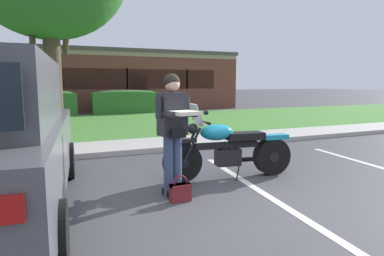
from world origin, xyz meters
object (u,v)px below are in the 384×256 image
hedge_center_left (126,101)px  brick_building (54,81)px  rider_person (173,125)px  hedge_left (49,103)px  motorcycle (233,149)px  handbag (180,191)px

hedge_center_left → brick_building: brick_building is taller
rider_person → hedge_center_left: size_ratio=0.50×
brick_building → rider_person: bearing=-87.4°
rider_person → hedge_left: size_ratio=0.70×
motorcycle → brick_building: 18.96m
handbag → brick_building: 19.62m
hedge_left → hedge_center_left: size_ratio=0.72×
rider_person → handbag: (-0.00, -0.26, -0.86)m
brick_building → hedge_left: bearing=-94.4°
motorcycle → hedge_center_left: motorcycle is taller
hedge_center_left → brick_building: 7.20m
brick_building → handbag: bearing=-87.5°
hedge_left → rider_person: bearing=-84.0°
rider_person → brick_building: size_ratio=0.08×
handbag → hedge_left: 13.22m
rider_person → hedge_center_left: 13.09m
rider_person → motorcycle: bearing=20.7°
rider_person → hedge_center_left: bearing=80.0°
rider_person → brick_building: bearing=92.6°
brick_building → motorcycle: bearing=-83.6°
rider_person → hedge_left: bearing=96.0°
hedge_left → brick_building: 6.50m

